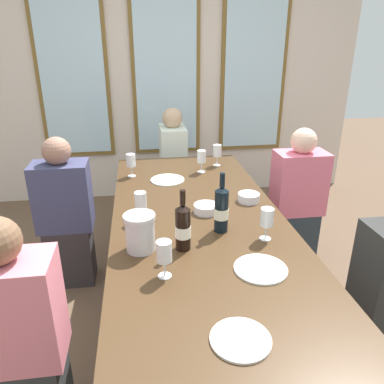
{
  "coord_description": "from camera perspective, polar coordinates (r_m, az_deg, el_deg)",
  "views": [
    {
      "loc": [
        -0.32,
        -1.92,
        1.71
      ],
      "look_at": [
        0.0,
        0.3,
        0.79
      ],
      "focal_mm": 35.13,
      "sensor_mm": 36.0,
      "label": 1
    }
  ],
  "objects": [
    {
      "name": "ground_plane",
      "position": [
        2.59,
        1.0,
        -18.98
      ],
      "size": [
        12.0,
        12.0,
        0.0
      ],
      "primitive_type": "plane",
      "color": "brown"
    },
    {
      "name": "back_wall_with_windows",
      "position": [
        4.17,
        -4.05,
        18.78
      ],
      "size": [
        4.2,
        0.1,
        2.9
      ],
      "color": "beige",
      "rests_on": "ground"
    },
    {
      "name": "dining_table",
      "position": [
        2.2,
        1.12,
        -5.71
      ],
      "size": [
        1.0,
        2.45,
        0.74
      ],
      "color": "#422C18",
      "rests_on": "ground"
    },
    {
      "name": "white_plate_0",
      "position": [
        2.76,
        -3.74,
        1.84
      ],
      "size": [
        0.25,
        0.25,
        0.01
      ],
      "primitive_type": "cylinder",
      "color": "white",
      "rests_on": "dining_table"
    },
    {
      "name": "white_plate_1",
      "position": [
        1.76,
        10.37,
        -11.41
      ],
      "size": [
        0.24,
        0.24,
        0.01
      ],
      "primitive_type": "cylinder",
      "color": "white",
      "rests_on": "dining_table"
    },
    {
      "name": "white_plate_2",
      "position": [
        1.41,
        7.38,
        -21.32
      ],
      "size": [
        0.22,
        0.22,
        0.01
      ],
      "primitive_type": "cylinder",
      "color": "white",
      "rests_on": "dining_table"
    },
    {
      "name": "metal_pitcher",
      "position": [
        1.85,
        -7.89,
        -6.06
      ],
      "size": [
        0.16,
        0.16,
        0.19
      ],
      "color": "silver",
      "rests_on": "dining_table"
    },
    {
      "name": "wine_bottle_0",
      "position": [
        2.0,
        4.48,
        -2.6
      ],
      "size": [
        0.08,
        0.08,
        0.33
      ],
      "color": "black",
      "rests_on": "dining_table"
    },
    {
      "name": "wine_bottle_1",
      "position": [
        1.83,
        -1.38,
        -5.35
      ],
      "size": [
        0.08,
        0.08,
        0.31
      ],
      "color": "black",
      "rests_on": "dining_table"
    },
    {
      "name": "tasting_bowl_0",
      "position": [
        2.25,
        2.14,
        -2.51
      ],
      "size": [
        0.15,
        0.15,
        0.05
      ],
      "primitive_type": "cylinder",
      "color": "white",
      "rests_on": "dining_table"
    },
    {
      "name": "tasting_bowl_1",
      "position": [
        2.42,
        8.6,
        -0.82
      ],
      "size": [
        0.14,
        0.14,
        0.05
      ],
      "primitive_type": "cylinder",
      "color": "white",
      "rests_on": "dining_table"
    },
    {
      "name": "wine_glass_0",
      "position": [
        1.63,
        -4.26,
        -9.28
      ],
      "size": [
        0.07,
        0.07,
        0.17
      ],
      "color": "white",
      "rests_on": "dining_table"
    },
    {
      "name": "wine_glass_1",
      "position": [
        2.84,
        -9.25,
        4.6
      ],
      "size": [
        0.07,
        0.07,
        0.17
      ],
      "color": "white",
      "rests_on": "dining_table"
    },
    {
      "name": "wine_glass_2",
      "position": [
        3.06,
        3.85,
        6.21
      ],
      "size": [
        0.07,
        0.07,
        0.17
      ],
      "color": "white",
      "rests_on": "dining_table"
    },
    {
      "name": "wine_glass_3",
      "position": [
        2.89,
        1.45,
        5.31
      ],
      "size": [
        0.07,
        0.07,
        0.17
      ],
      "color": "white",
      "rests_on": "dining_table"
    },
    {
      "name": "wine_glass_4",
      "position": [
        1.95,
        11.31,
        -3.9
      ],
      "size": [
        0.07,
        0.07,
        0.17
      ],
      "color": "white",
      "rests_on": "dining_table"
    },
    {
      "name": "wine_glass_5",
      "position": [
        2.13,
        -7.81,
        -1.48
      ],
      "size": [
        0.07,
        0.07,
        0.17
      ],
      "color": "white",
      "rests_on": "dining_table"
    },
    {
      "name": "seated_person_0",
      "position": [
        1.85,
        -24.83,
        -20.12
      ],
      "size": [
        0.38,
        0.24,
        1.11
      ],
      "color": "#2D2F30",
      "rests_on": "ground"
    },
    {
      "name": "seated_person_2",
      "position": [
        2.83,
        -18.62,
        -3.65
      ],
      "size": [
        0.38,
        0.24,
        1.11
      ],
      "color": "#2E292B",
      "rests_on": "ground"
    },
    {
      "name": "seated_person_3",
      "position": [
        3.03,
        15.61,
        -1.52
      ],
      "size": [
        0.38,
        0.24,
        1.11
      ],
      "color": "#28323A",
      "rests_on": "ground"
    },
    {
      "name": "seated_person_4",
      "position": [
        3.7,
        -2.85,
        3.71
      ],
      "size": [
        0.24,
        0.38,
        1.11
      ],
      "color": "#292C34",
      "rests_on": "ground"
    }
  ]
}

